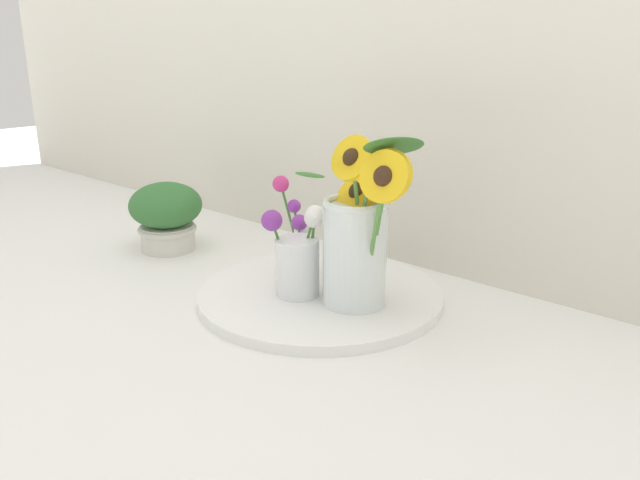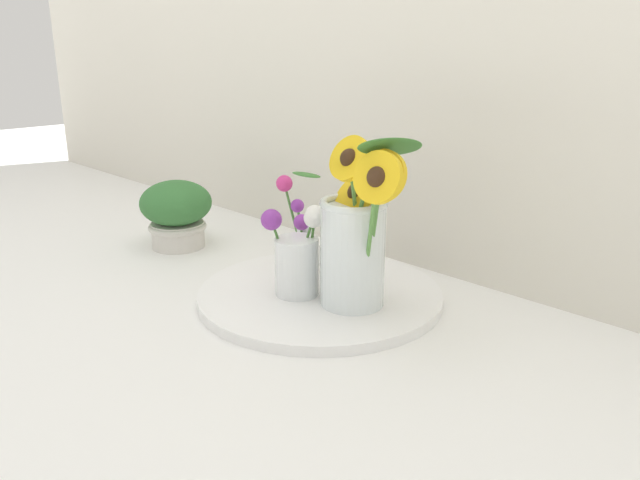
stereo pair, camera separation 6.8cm
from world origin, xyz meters
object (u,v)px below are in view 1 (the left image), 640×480
at_px(vase_bulb_right, 300,244).
at_px(potted_plant, 166,214).
at_px(mason_jar_sunflowers, 358,235).
at_px(serving_tray, 320,295).
at_px(vase_small_center, 298,258).

distance_m(vase_bulb_right, potted_plant, 0.39).
height_order(mason_jar_sunflowers, potted_plant, mason_jar_sunflowers).
height_order(serving_tray, mason_jar_sunflowers, mason_jar_sunflowers).
bearing_deg(vase_bulb_right, serving_tray, -24.87).
xyz_separation_m(mason_jar_sunflowers, potted_plant, (-0.57, -0.01, -0.07)).
relative_size(serving_tray, mason_jar_sunflowers, 1.42).
xyz_separation_m(serving_tray, vase_bulb_right, (-0.09, 0.04, 0.07)).
distance_m(vase_small_center, vase_bulb_right, 0.11).
distance_m(serving_tray, vase_small_center, 0.09).
relative_size(vase_bulb_right, potted_plant, 1.18).
bearing_deg(serving_tray, vase_bulb_right, 155.13).
xyz_separation_m(vase_small_center, vase_bulb_right, (-0.07, 0.09, -0.01)).
xyz_separation_m(serving_tray, vase_small_center, (-0.02, -0.04, 0.08)).
xyz_separation_m(vase_small_center, potted_plant, (-0.46, 0.03, -0.00)).
relative_size(mason_jar_sunflowers, vase_small_center, 1.93).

